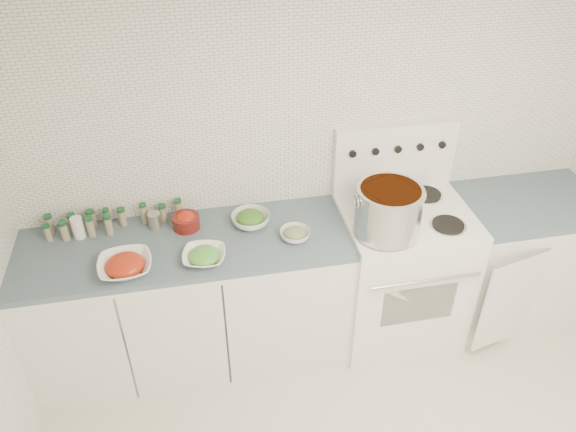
{
  "coord_description": "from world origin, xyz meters",
  "views": [
    {
      "loc": [
        -0.73,
        -1.31,
        2.85
      ],
      "look_at": [
        -0.24,
        1.14,
        1.04
      ],
      "focal_mm": 35.0,
      "sensor_mm": 36.0,
      "label": 1
    }
  ],
  "objects_px": {
    "stock_pot": "(388,209)",
    "bowl_tomato": "(125,265)",
    "bowl_snowpea": "(204,256)",
    "stove": "(399,268)"
  },
  "relations": [
    {
      "from": "bowl_tomato",
      "to": "bowl_snowpea",
      "type": "height_order",
      "value": "bowl_tomato"
    },
    {
      "from": "bowl_tomato",
      "to": "stock_pot",
      "type": "bearing_deg",
      "value": 0.47
    },
    {
      "from": "stock_pot",
      "to": "bowl_tomato",
      "type": "relative_size",
      "value": 1.32
    },
    {
      "from": "stock_pot",
      "to": "bowl_snowpea",
      "type": "height_order",
      "value": "stock_pot"
    },
    {
      "from": "stove",
      "to": "bowl_snowpea",
      "type": "relative_size",
      "value": 5.15
    },
    {
      "from": "bowl_snowpea",
      "to": "stove",
      "type": "bearing_deg",
      "value": 8.03
    },
    {
      "from": "stock_pot",
      "to": "bowl_snowpea",
      "type": "distance_m",
      "value": 1.03
    },
    {
      "from": "stove",
      "to": "bowl_tomato",
      "type": "relative_size",
      "value": 4.67
    },
    {
      "from": "stove",
      "to": "stock_pot",
      "type": "xyz_separation_m",
      "value": [
        -0.19,
        -0.16,
        0.6
      ]
    },
    {
      "from": "stock_pot",
      "to": "bowl_snowpea",
      "type": "bearing_deg",
      "value": -179.59
    }
  ]
}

